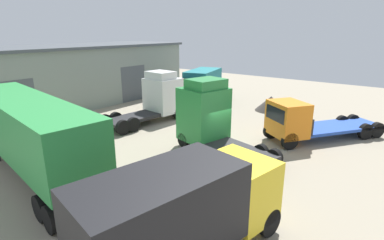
% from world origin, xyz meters
% --- Properties ---
extents(ground_plane, '(60.00, 60.00, 0.00)m').
position_xyz_m(ground_plane, '(0.00, 0.00, 0.00)').
color(ground_plane, gray).
extents(warehouse_building, '(27.09, 8.45, 5.73)m').
position_xyz_m(warehouse_building, '(0.00, 17.97, 2.87)').
color(warehouse_building, gray).
rests_on(warehouse_building, ground_plane).
extents(tractor_unit_white, '(6.82, 3.06, 3.92)m').
position_xyz_m(tractor_unit_white, '(2.31, 7.20, 1.84)').
color(tractor_unit_white, silver).
rests_on(tractor_unit_white, ground_plane).
extents(container_trailer_green, '(4.02, 11.72, 4.00)m').
position_xyz_m(container_trailer_green, '(-8.96, 4.88, 2.55)').
color(container_trailer_green, '#28843D').
rests_on(container_trailer_green, ground_plane).
extents(box_truck_yellow, '(7.25, 3.69, 3.28)m').
position_xyz_m(box_truck_yellow, '(-8.84, -4.51, 1.86)').
color(box_truck_yellow, yellow).
rests_on(box_truck_yellow, ground_plane).
extents(tractor_unit_green, '(3.89, 6.70, 4.31)m').
position_xyz_m(tractor_unit_green, '(-0.46, 0.36, 2.03)').
color(tractor_unit_green, '#28843D').
rests_on(tractor_unit_green, ground_plane).
extents(flatbed_truck_orange, '(8.01, 6.61, 2.75)m').
position_xyz_m(flatbed_truck_orange, '(4.40, -3.98, 1.32)').
color(flatbed_truck_orange, orange).
rests_on(flatbed_truck_orange, ground_plane).
extents(box_truck_black, '(7.39, 4.13, 3.26)m').
position_xyz_m(box_truck_black, '(9.00, 7.78, 1.86)').
color(box_truck_black, black).
rests_on(box_truck_black, ground_plane).
extents(gravel_pile, '(2.83, 2.83, 1.34)m').
position_xyz_m(gravel_pile, '(10.56, 0.90, 0.67)').
color(gravel_pile, '#423D38').
rests_on(gravel_pile, ground_plane).
extents(oil_drum, '(0.58, 0.58, 0.88)m').
position_xyz_m(oil_drum, '(-4.70, -2.49, 0.44)').
color(oil_drum, '#33519E').
rests_on(oil_drum, ground_plane).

